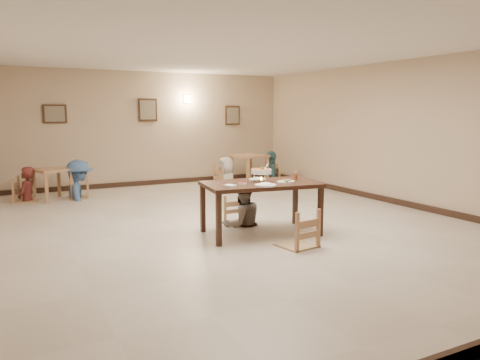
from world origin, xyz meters
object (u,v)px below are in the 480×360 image
main_table (261,188)px  bg_diner_b (77,160)px  bg_diner_c (226,157)px  curry_warmer (261,172)px  drink_glass (296,176)px  bg_chair_rr (271,166)px  chair_far (239,199)px  bg_table_right (249,160)px  chair_near (297,211)px  bg_chair_ll (26,178)px  bg_chair_lr (78,179)px  bg_chair_rl (226,166)px  main_diner (242,181)px  bg_diner_a (25,167)px  bg_diner_d (271,151)px  bg_table_left (52,174)px

main_table → bg_diner_b: bg_diner_b is taller
bg_diner_c → curry_warmer: bearing=-21.7°
drink_glass → bg_chair_rr: (2.41, 4.73, -0.43)m
chair_far → drink_glass: size_ratio=6.18×
drink_glass → bg_table_right: (1.72, 4.74, -0.24)m
chair_far → chair_near: size_ratio=0.83×
bg_chair_ll → bg_diner_c: bearing=-71.6°
bg_chair_lr → bg_diner_c: bg_diner_c is taller
chair_far → bg_diner_b: bearing=118.5°
bg_table_right → drink_glass: bearing=-109.9°
chair_near → bg_chair_ll: bearing=-67.9°
drink_glass → bg_table_right: drink_glass is taller
main_table → drink_glass: 0.65m
bg_diner_b → bg_chair_lr: bearing=89.7°
drink_glass → bg_chair_rl: 4.89m
main_diner → bg_diner_a: main_diner is taller
bg_table_right → bg_diner_b: bg_diner_b is taller
chair_near → bg_diner_d: 6.27m
bg_diner_a → bg_table_right: bearing=116.0°
curry_warmer → chair_near: bearing=-83.6°
chair_far → bg_chair_rr: size_ratio=0.94×
bg_table_right → main_table: bearing=-116.6°
bg_table_left → bg_chair_ll: bearing=176.3°
curry_warmer → bg_chair_rl: bearing=70.7°
curry_warmer → bg_chair_rr: 5.58m
main_table → drink_glass: bearing=3.7°
bg_diner_a → bg_table_left: bearing=112.8°
bg_diner_a → bg_diner_b: bearing=111.5°
main_table → bg_diner_c: bearing=78.4°
bg_chair_lr → bg_chair_rr: (5.12, 0.03, 0.02)m
bg_diner_d → bg_table_right: bearing=109.5°
chair_near → bg_chair_ll: 6.49m
chair_near → main_table: bearing=-90.1°
main_diner → bg_diner_b: size_ratio=0.88×
curry_warmer → bg_chair_ll: bearing=124.0°
drink_glass → bg_chair_lr: bearing=120.0°
bg_table_right → bg_chair_lr: bearing=-179.4°
bg_chair_rr → bg_diner_d: 0.42m
bg_chair_rl → bg_diner_d: bg_diner_d is taller
bg_chair_lr → bg_chair_rl: size_ratio=0.82×
chair_far → bg_diner_c: bg_diner_c is taller
bg_diner_a → bg_diner_b: (1.07, -0.09, 0.11)m
chair_near → curry_warmer: size_ratio=2.93×
drink_glass → chair_far: bearing=125.4°
bg_chair_ll → bg_chair_lr: size_ratio=1.14×
chair_near → bg_chair_rl: (1.54, 5.57, 0.02)m
main_table → bg_chair_ll: bearing=131.4°
bg_table_left → bg_diner_b: bearing=-6.4°
main_table → bg_chair_rr: bg_chair_rr is taller
bg_chair_lr → bg_chair_rl: bg_chair_rl is taller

